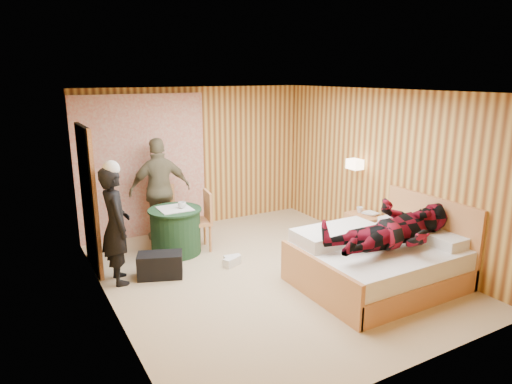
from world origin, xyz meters
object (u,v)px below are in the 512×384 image
wall_lamp (355,164)px  chair_near (201,216)px  woman_standing (116,226)px  round_table (176,231)px  bed (378,261)px  man_on_bed (396,218)px  nightstand (364,230)px  man_at_table (160,190)px  chair_far (163,209)px  duffel_bag (160,265)px

wall_lamp → chair_near: 2.60m
woman_standing → round_table: bearing=-58.5°
bed → man_on_bed: (0.03, -0.23, 0.66)m
bed → nightstand: bed is taller
chair_near → man_at_table: bearing=-141.2°
woman_standing → man_at_table: man_at_table is taller
bed → chair_far: 3.57m
nightstand → round_table: (-2.71, 1.25, 0.08)m
chair_near → round_table: bearing=-86.8°
chair_far → chair_near: (0.40, -0.69, 0.01)m
nightstand → chair_far: size_ratio=0.61×
round_table → chair_far: 0.67m
round_table → man_on_bed: man_on_bed is taller
chair_near → wall_lamp: bearing=79.0°
bed → chair_near: bed is taller
wall_lamp → man_at_table: bearing=150.1°
wall_lamp → nightstand: 1.08m
nightstand → chair_near: chair_near is taller
nightstand → duffel_bag: (-3.21, 0.52, -0.11)m
wall_lamp → round_table: wall_lamp is taller
bed → nightstand: bearing=55.3°
bed → man_at_table: bearing=122.9°
chair_near → man_on_bed: 3.00m
round_table → chair_far: bearing=88.3°
bed → nightstand: (0.76, 1.09, -0.03)m
chair_near → woman_standing: woman_standing is taller
woman_standing → duffel_bag: bearing=-104.0°
chair_far → duffel_bag: size_ratio=1.55×
chair_near → man_at_table: man_at_table is taller
duffel_bag → man_on_bed: (2.48, -1.84, 0.80)m
bed → duffel_bag: 2.94m
wall_lamp → nightstand: wall_lamp is taller
round_table → man_at_table: bearing=90.0°
chair_near → duffel_bag: chair_near is taller
wall_lamp → duffel_bag: bearing=177.0°
nightstand → chair_far: 3.31m
woman_standing → man_at_table: 1.63m
round_table → chair_near: bearing=-5.9°
wall_lamp → nightstand: bearing=-97.0°
woman_standing → chair_near: bearing=-67.7°
duffel_bag → nightstand: bearing=12.1°
nightstand → woman_standing: woman_standing is taller
man_on_bed → wall_lamp: bearing=65.2°
nightstand → man_on_bed: (-0.73, -1.32, 0.69)m
bed → man_at_table: man_at_table is taller
bed → nightstand: 1.33m
nightstand → man_at_table: (-2.71, 1.93, 0.58)m
bed → chair_near: bearing=123.9°
wall_lamp → man_on_bed: 1.87m
wall_lamp → round_table: (-2.76, 0.90, -0.94)m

